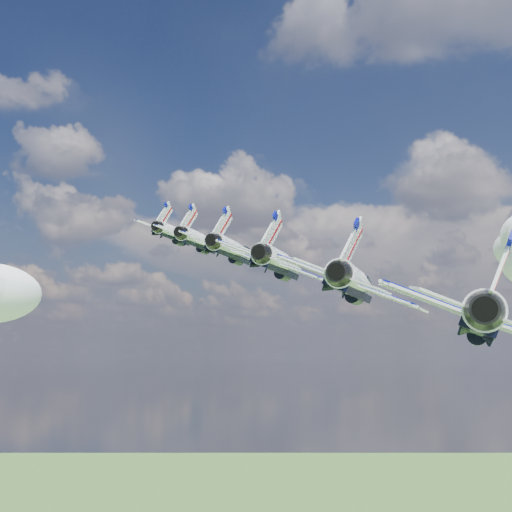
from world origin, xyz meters
The scene contains 6 objects.
jet_0 centered at (-7.48, 2.30, 151.32)m, with size 9.31×13.78×4.12m, color white, non-canonical shape.
jet_1 centered at (2.10, -6.46, 148.41)m, with size 9.31×13.78×4.12m, color white, non-canonical shape.
jet_2 centered at (11.69, -15.22, 145.50)m, with size 9.31×13.78×4.12m, color silver, non-canonical shape.
jet_3 centered at (21.28, -23.98, 142.60)m, with size 9.31×13.78×4.12m, color silver, non-canonical shape.
jet_4 centered at (30.86, -32.74, 139.69)m, with size 9.31×13.78×4.12m, color white, non-canonical shape.
jet_5 centered at (40.45, -41.50, 136.78)m, with size 9.31×13.78×4.12m, color white, non-canonical shape.
Camera 1 is at (46.91, -76.38, 135.00)m, focal length 50.00 mm.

